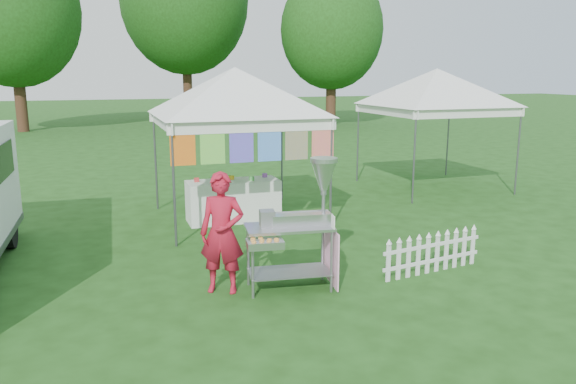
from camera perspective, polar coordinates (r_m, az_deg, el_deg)
name	(u,v)px	position (r m, az deg, el deg)	size (l,w,h in m)	color
ground	(296,278)	(8.17, 0.85, -8.68)	(120.00, 120.00, 0.00)	#1C4313
canopy_main	(235,68)	(10.99, -5.45, 12.46)	(4.24, 4.24, 3.45)	#59595E
canopy_right	(437,69)	(14.64, 14.93, 12.00)	(4.24, 4.24, 3.45)	#59595E
tree_left	(12,11)	(31.51, -26.24, 16.16)	(6.40, 6.40, 9.53)	#3A2015
tree_mid	(185,1)	(35.88, -10.47, 18.58)	(7.60, 7.60, 11.52)	#3A2015
tree_right	(332,30)	(31.88, 4.49, 16.06)	(5.60, 5.60, 8.42)	#3A2015
donut_cart	(303,213)	(7.49, 1.55, -2.20)	(1.37, 0.85, 1.78)	gray
vendor	(222,233)	(7.48, -6.71, -4.16)	(0.59, 0.39, 1.63)	#AC152A
picket_fence	(432,254)	(8.55, 14.47, -6.09)	(1.78, 0.31, 0.56)	silver
display_table	(233,201)	(11.19, -5.58, -0.87)	(1.80, 0.70, 0.81)	white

